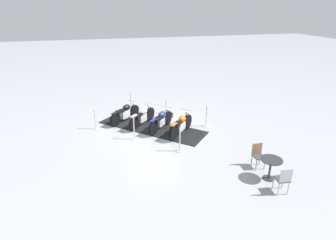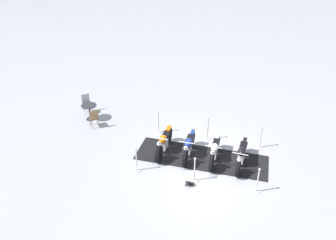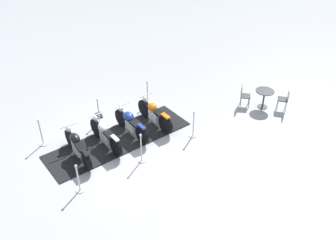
{
  "view_description": "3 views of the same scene",
  "coord_description": "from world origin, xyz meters",
  "px_view_note": "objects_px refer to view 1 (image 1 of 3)",
  "views": [
    {
      "loc": [
        2.45,
        12.32,
        5.66
      ],
      "look_at": [
        -0.39,
        1.69,
        1.05
      ],
      "focal_mm": 29.45,
      "sensor_mm": 36.0,
      "label": 1
    },
    {
      "loc": [
        -6.63,
        -9.34,
        8.5
      ],
      "look_at": [
        -0.64,
        1.72,
        1.14
      ],
      "focal_mm": 36.12,
      "sensor_mm": 36.0,
      "label": 2
    },
    {
      "loc": [
        10.31,
        3.34,
        8.18
      ],
      "look_at": [
        -0.29,
        1.77,
        0.87
      ],
      "focal_mm": 39.05,
      "sensor_mm": 36.0,
      "label": 3
    }
  ],
  "objects_px": {
    "stanchion_left_rear": "(95,122)",
    "cafe_table": "(271,164)",
    "motorcycle_navy": "(161,120)",
    "stanchion_right_mid": "(166,112)",
    "stanchion_right_front": "(206,120)",
    "stanchion_left_front": "(180,143)",
    "motorcycle_copper": "(181,125)",
    "cafe_chair_near_table": "(283,179)",
    "cafe_chair_across_table": "(258,154)",
    "info_placard": "(170,115)",
    "motorcycle_black": "(125,113)",
    "motorcycle_cream": "(143,116)",
    "stanchion_right_rear": "(131,105)",
    "stanchion_left_mid": "(134,131)"
  },
  "relations": [
    {
      "from": "cafe_table",
      "to": "motorcycle_cream",
      "type": "bearing_deg",
      "value": -59.02
    },
    {
      "from": "motorcycle_black",
      "to": "info_placard",
      "type": "distance_m",
      "value": 2.49
    },
    {
      "from": "motorcycle_copper",
      "to": "cafe_table",
      "type": "xyz_separation_m",
      "value": [
        -1.91,
        4.25,
        0.1
      ]
    },
    {
      "from": "motorcycle_copper",
      "to": "stanchion_left_front",
      "type": "relative_size",
      "value": 1.48
    },
    {
      "from": "cafe_chair_near_table",
      "to": "cafe_table",
      "type": "bearing_deg",
      "value": 0.0
    },
    {
      "from": "stanchion_left_rear",
      "to": "cafe_table",
      "type": "height_order",
      "value": "stanchion_left_rear"
    },
    {
      "from": "motorcycle_navy",
      "to": "motorcycle_black",
      "type": "xyz_separation_m",
      "value": [
        1.55,
        -1.49,
        -0.03
      ]
    },
    {
      "from": "cafe_table",
      "to": "cafe_chair_across_table",
      "type": "xyz_separation_m",
      "value": [
        -0.02,
        -0.82,
        -0.06
      ]
    },
    {
      "from": "cafe_chair_across_table",
      "to": "stanchion_left_rear",
      "type": "bearing_deg",
      "value": -129.78
    },
    {
      "from": "motorcycle_navy",
      "to": "stanchion_left_mid",
      "type": "height_order",
      "value": "stanchion_left_mid"
    },
    {
      "from": "motorcycle_cream",
      "to": "stanchion_left_rear",
      "type": "xyz_separation_m",
      "value": [
        2.31,
        -0.15,
        -0.12
      ]
    },
    {
      "from": "stanchion_right_mid",
      "to": "info_placard",
      "type": "height_order",
      "value": "stanchion_right_mid"
    },
    {
      "from": "motorcycle_copper",
      "to": "stanchion_left_front",
      "type": "bearing_deg",
      "value": -154.26
    },
    {
      "from": "stanchion_right_mid",
      "to": "cafe_chair_across_table",
      "type": "relative_size",
      "value": 1.16
    },
    {
      "from": "info_placard",
      "to": "cafe_table",
      "type": "distance_m",
      "value": 6.81
    },
    {
      "from": "motorcycle_black",
      "to": "stanchion_right_front",
      "type": "bearing_deg",
      "value": -65.94
    },
    {
      "from": "motorcycle_black",
      "to": "stanchion_right_mid",
      "type": "height_order",
      "value": "stanchion_right_mid"
    },
    {
      "from": "info_placard",
      "to": "cafe_table",
      "type": "relative_size",
      "value": 0.46
    },
    {
      "from": "cafe_table",
      "to": "info_placard",
      "type": "bearing_deg",
      "value": -74.84
    },
    {
      "from": "motorcycle_black",
      "to": "motorcycle_navy",
      "type": "bearing_deg",
      "value": -86.04
    },
    {
      "from": "stanchion_right_rear",
      "to": "stanchion_left_front",
      "type": "height_order",
      "value": "stanchion_left_front"
    },
    {
      "from": "motorcycle_navy",
      "to": "stanchion_right_mid",
      "type": "height_order",
      "value": "stanchion_right_mid"
    },
    {
      "from": "motorcycle_copper",
      "to": "info_placard",
      "type": "bearing_deg",
      "value": 41.51
    },
    {
      "from": "info_placard",
      "to": "motorcycle_cream",
      "type": "bearing_deg",
      "value": -110.46
    },
    {
      "from": "stanchion_right_mid",
      "to": "info_placard",
      "type": "relative_size",
      "value": 2.96
    },
    {
      "from": "stanchion_left_front",
      "to": "stanchion_right_rear",
      "type": "bearing_deg",
      "value": -76.4
    },
    {
      "from": "motorcycle_copper",
      "to": "motorcycle_navy",
      "type": "height_order",
      "value": "motorcycle_copper"
    },
    {
      "from": "motorcycle_navy",
      "to": "stanchion_right_mid",
      "type": "bearing_deg",
      "value": 19.98
    },
    {
      "from": "stanchion_left_mid",
      "to": "stanchion_left_front",
      "type": "distance_m",
      "value": 2.31
    },
    {
      "from": "motorcycle_navy",
      "to": "cafe_chair_near_table",
      "type": "bearing_deg",
      "value": -112.71
    },
    {
      "from": "stanchion_left_rear",
      "to": "cafe_table",
      "type": "xyz_separation_m",
      "value": [
        -5.77,
        5.9,
        0.21
      ]
    },
    {
      "from": "motorcycle_navy",
      "to": "cafe_table",
      "type": "height_order",
      "value": "motorcycle_navy"
    },
    {
      "from": "motorcycle_cream",
      "to": "cafe_table",
      "type": "bearing_deg",
      "value": -104.75
    },
    {
      "from": "motorcycle_cream",
      "to": "cafe_table",
      "type": "xyz_separation_m",
      "value": [
        -3.45,
        5.75,
        0.1
      ]
    },
    {
      "from": "info_placard",
      "to": "stanchion_left_front",
      "type": "bearing_deg",
      "value": -55.86
    },
    {
      "from": "motorcycle_black",
      "to": "stanchion_right_rear",
      "type": "bearing_deg",
      "value": 29.71
    },
    {
      "from": "motorcycle_black",
      "to": "cafe_chair_across_table",
      "type": "distance_m",
      "value": 7.09
    },
    {
      "from": "stanchion_right_front",
      "to": "stanchion_left_front",
      "type": "height_order",
      "value": "stanchion_left_front"
    },
    {
      "from": "stanchion_left_front",
      "to": "cafe_chair_across_table",
      "type": "relative_size",
      "value": 1.18
    },
    {
      "from": "motorcycle_cream",
      "to": "info_placard",
      "type": "xyz_separation_m",
      "value": [
        -1.68,
        -0.8,
        -0.43
      ]
    },
    {
      "from": "motorcycle_copper",
      "to": "motorcycle_black",
      "type": "xyz_separation_m",
      "value": [
        2.32,
        -2.25,
        -0.0
      ]
    },
    {
      "from": "stanchion_right_front",
      "to": "stanchion_left_front",
      "type": "xyz_separation_m",
      "value": [
        2.04,
        2.11,
        0.05
      ]
    },
    {
      "from": "cafe_table",
      "to": "cafe_chair_across_table",
      "type": "height_order",
      "value": "cafe_chair_across_table"
    },
    {
      "from": "motorcycle_cream",
      "to": "stanchion_left_front",
      "type": "xyz_separation_m",
      "value": [
        -1.01,
        3.05,
        -0.1
      ]
    },
    {
      "from": "motorcycle_navy",
      "to": "stanchion_left_mid",
      "type": "xyz_separation_m",
      "value": [
        1.43,
        0.71,
        -0.11
      ]
    },
    {
      "from": "stanchion_left_rear",
      "to": "info_placard",
      "type": "height_order",
      "value": "stanchion_left_rear"
    },
    {
      "from": "motorcycle_copper",
      "to": "cafe_table",
      "type": "distance_m",
      "value": 4.66
    },
    {
      "from": "motorcycle_navy",
      "to": "cafe_chair_near_table",
      "type": "xyz_separation_m",
      "value": [
        -2.58,
        5.83,
        0.04
      ]
    },
    {
      "from": "stanchion_right_front",
      "to": "cafe_chair_across_table",
      "type": "distance_m",
      "value": 4.02
    },
    {
      "from": "motorcycle_copper",
      "to": "stanchion_right_rear",
      "type": "height_order",
      "value": "motorcycle_copper"
    }
  ]
}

